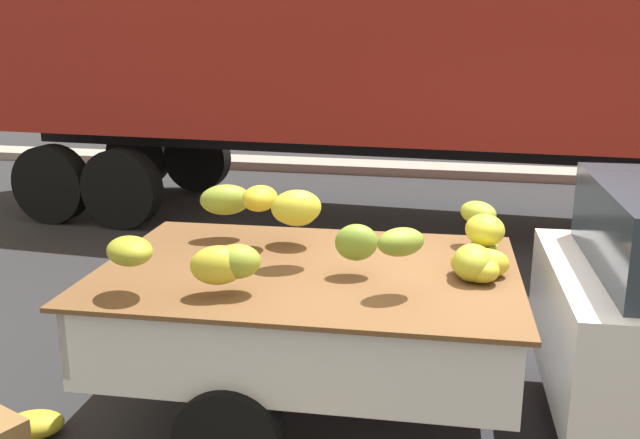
% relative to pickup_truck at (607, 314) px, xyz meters
% --- Properties ---
extents(ground, '(220.00, 220.00, 0.00)m').
position_rel_pickup_truck_xyz_m(ground, '(-0.75, 0.04, -0.89)').
color(ground, '#28282B').
extents(curb_strip, '(80.00, 0.80, 0.16)m').
position_rel_pickup_truck_xyz_m(curb_strip, '(-0.75, 8.72, -0.81)').
color(curb_strip, gray).
rests_on(curb_strip, ground).
extents(pickup_truck, '(4.87, 2.09, 1.70)m').
position_rel_pickup_truck_xyz_m(pickup_truck, '(0.00, 0.00, 0.00)').
color(pickup_truck, white).
rests_on(pickup_truck, ground).
extents(semi_trailer, '(12.11, 3.15, 3.95)m').
position_rel_pickup_truck_xyz_m(semi_trailer, '(-1.85, 5.14, 1.65)').
color(semi_trailer, maroon).
rests_on(semi_trailer, ground).
extents(fallen_banana_bunch_near_tailgate, '(0.46, 0.40, 0.17)m').
position_rel_pickup_truck_xyz_m(fallen_banana_bunch_near_tailgate, '(-3.59, -0.73, -0.80)').
color(fallen_banana_bunch_near_tailgate, gold).
rests_on(fallen_banana_bunch_near_tailgate, ground).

